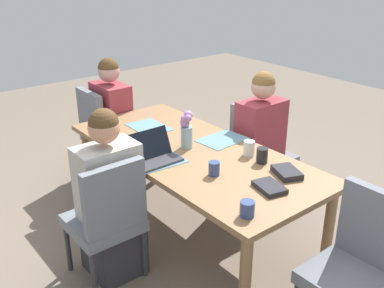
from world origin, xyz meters
TOP-DOWN VIEW (x-y plane):
  - ground_plane at (0.00, 0.00)m, footprint 10.00×10.00m
  - dining_table at (0.00, 0.00)m, footprint 2.08×0.94m
  - chair_near_left_near at (0.09, -0.82)m, footprint 0.44×0.44m
  - person_near_left_near at (0.02, -0.76)m, footprint 0.36×0.40m
  - chair_head_right_left_mid at (1.32, 0.04)m, footprint 0.44×0.44m
  - person_head_right_left_mid at (1.26, -0.03)m, footprint 0.40×0.36m
  - chair_far_left_far at (-0.07, 0.76)m, footprint 0.44×0.44m
  - person_far_left_far at (0.00, 0.70)m, footprint 0.36×0.40m
  - chair_head_left_right_near at (-1.35, -0.09)m, footprint 0.44×0.44m
  - flower_vase at (0.06, 0.00)m, footprint 0.10×0.09m
  - placemat_near_left_near at (0.01, -0.31)m, footprint 0.28×0.38m
  - placemat_head_right_left_mid at (0.59, -0.02)m, footprint 0.36×0.27m
  - placemat_far_left_far at (0.00, 0.31)m, footprint 0.29×0.38m
  - laptop_far_left_far at (0.02, 0.32)m, footprint 0.22×0.32m
  - coffee_mug_near_left at (0.28, 0.28)m, footprint 0.09×0.09m
  - coffee_mug_near_right at (-0.40, 0.14)m, footprint 0.07×0.07m
  - coffee_mug_centre_left at (-0.46, -0.25)m, footprint 0.08×0.08m
  - coffee_mug_centre_right at (-0.32, -0.26)m, footprint 0.08×0.08m
  - coffee_mug_far_left at (-0.88, 0.32)m, footprint 0.08×0.08m
  - book_red_cover at (-0.76, 0.00)m, footprint 0.23×0.18m
  - book_blue_cover at (-0.70, -0.23)m, footprint 0.24×0.21m

SIDE VIEW (x-z plane):
  - ground_plane at x=0.00m, z-range 0.00..0.00m
  - chair_near_left_near at x=0.09m, z-range 0.05..0.95m
  - chair_head_right_left_mid at x=1.32m, z-range 0.05..0.95m
  - chair_far_left_far at x=-0.07m, z-range 0.05..0.95m
  - chair_head_left_right_near at x=-1.35m, z-range 0.05..0.95m
  - person_near_left_near at x=0.02m, z-range -0.07..1.12m
  - person_head_right_left_mid at x=1.26m, z-range -0.07..1.12m
  - person_far_left_far at x=0.00m, z-range -0.07..1.12m
  - dining_table at x=0.00m, z-range 0.29..1.02m
  - placemat_near_left_near at x=0.01m, z-range 0.73..0.73m
  - placemat_head_right_left_mid at x=0.59m, z-range 0.73..0.73m
  - placemat_far_left_far at x=0.00m, z-range 0.73..0.73m
  - book_red_cover at x=-0.76m, z-range 0.73..0.76m
  - book_blue_cover at x=-0.70m, z-range 0.73..0.77m
  - laptop_far_left_far at x=0.02m, z-range 0.67..0.87m
  - coffee_mug_near_left at x=0.28m, z-range 0.73..0.81m
  - coffee_mug_far_left at x=-0.88m, z-range 0.73..0.82m
  - coffee_mug_near_right at x=-0.40m, z-range 0.73..0.82m
  - coffee_mug_centre_left at x=-0.46m, z-range 0.73..0.83m
  - coffee_mug_centre_right at x=-0.32m, z-range 0.73..0.84m
  - flower_vase at x=0.06m, z-range 0.73..1.02m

